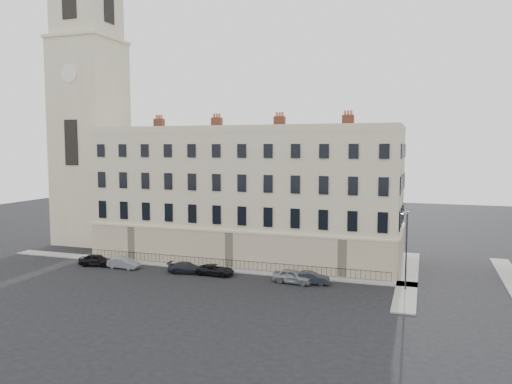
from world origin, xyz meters
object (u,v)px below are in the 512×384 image
(car_b, at_px, (124,263))
(streetlamp, at_px, (406,247))
(car_d, at_px, (215,270))
(car_f, at_px, (311,278))
(car_e, at_px, (293,276))
(car_c, at_px, (187,268))
(car_a, at_px, (97,260))

(car_b, relative_size, streetlamp, 0.49)
(car_d, bearing_deg, car_f, -89.68)
(car_e, bearing_deg, car_d, 94.62)
(car_e, relative_size, car_f, 1.10)
(car_c, distance_m, streetlamp, 22.55)
(car_a, bearing_deg, car_f, -98.73)
(car_b, distance_m, streetlamp, 30.11)
(car_a, height_order, car_b, car_a)
(streetlamp, bearing_deg, car_a, 164.00)
(car_d, bearing_deg, car_b, 93.88)
(car_b, distance_m, car_f, 21.03)
(car_a, distance_m, streetlamp, 33.61)
(car_a, distance_m, car_f, 24.56)
(car_c, height_order, streetlamp, streetlamp)
(car_b, height_order, car_f, car_f)
(car_c, distance_m, car_f, 13.40)
(car_d, bearing_deg, car_e, -91.57)
(car_f, bearing_deg, car_a, 84.29)
(car_f, bearing_deg, car_d, 82.72)
(car_b, height_order, streetlamp, streetlamp)
(car_c, xyz_separation_m, car_e, (11.67, -0.13, 0.10))
(car_e, height_order, car_f, car_e)
(streetlamp, bearing_deg, car_d, 163.90)
(car_b, bearing_deg, car_d, -84.29)
(car_a, xyz_separation_m, car_f, (24.55, 0.44, -0.07))
(car_b, height_order, car_c, car_b)
(car_c, height_order, car_d, car_c)
(car_a, relative_size, car_c, 0.98)
(car_d, height_order, car_e, car_e)
(car_d, relative_size, streetlamp, 0.54)
(car_b, xyz_separation_m, car_f, (21.02, 0.47, 0.00))
(car_d, distance_m, streetlamp, 19.42)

